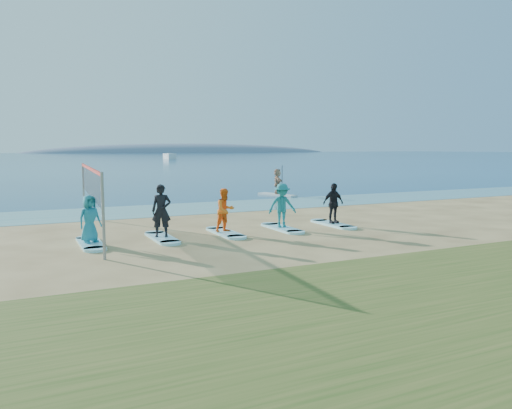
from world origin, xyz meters
name	(u,v)px	position (x,y,z in m)	size (l,w,h in m)	color
ground	(307,241)	(0.00, 0.00, 0.00)	(600.00, 600.00, 0.00)	tan
shallow_water	(202,208)	(0.00, 10.50, 0.01)	(600.00, 600.00, 0.00)	teal
ocean	(44,157)	(0.00, 160.00, 0.01)	(600.00, 600.00, 0.00)	navy
island_ridge	(189,152)	(95.00, 300.00, 0.00)	(220.00, 56.00, 18.00)	slate
volleyball_net	(91,183)	(-6.41, 4.58, 1.90)	(0.65, 9.07, 2.50)	gray
paddleboard	(277,195)	(6.76, 14.65, 0.06)	(0.70, 3.00, 0.12)	silver
paddleboarder	(277,181)	(6.76, 14.65, 0.95)	(1.55, 0.49, 1.67)	tan
boat_offshore_b	(170,159)	(29.78, 119.90, 0.00)	(2.13, 5.17, 1.54)	silver
surfboard_0	(91,244)	(-6.75, 2.51, 0.04)	(0.70, 2.20, 0.09)	#9AE0EF
student_0	(90,219)	(-6.75, 2.51, 0.87)	(0.76, 0.50, 1.56)	teal
surfboard_1	(162,238)	(-4.36, 2.51, 0.04)	(0.70, 2.20, 0.09)	#9AE0EF
student_1	(161,211)	(-4.36, 2.51, 1.00)	(0.67, 0.44, 1.83)	black
surfboard_2	(225,233)	(-1.97, 2.51, 0.04)	(0.70, 2.20, 0.09)	#9AE0EF
student_2	(225,210)	(-1.97, 2.51, 0.89)	(0.78, 0.61, 1.60)	orange
surfboard_3	(282,228)	(0.42, 2.51, 0.04)	(0.70, 2.20, 0.09)	#9AE0EF
student_3	(282,205)	(0.42, 2.51, 0.94)	(1.10, 0.63, 1.71)	#1A757E
surfboard_4	(333,224)	(2.81, 2.51, 0.04)	(0.70, 2.20, 0.09)	#9AE0EF
student_4	(333,203)	(2.81, 2.51, 0.91)	(0.97, 0.40, 1.65)	black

